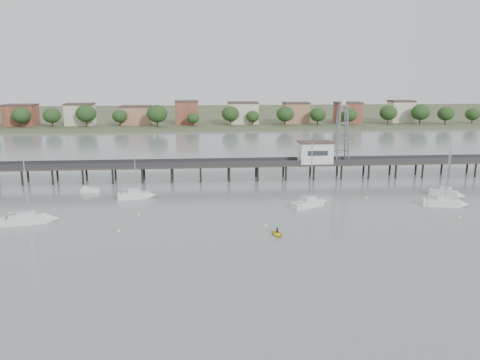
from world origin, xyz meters
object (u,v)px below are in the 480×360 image
at_px(sailboat_e, 450,194).
at_px(sailboat_c, 314,203).
at_px(pier, 215,165).
at_px(sailboat_d, 449,203).
at_px(sailboat_b, 140,195).
at_px(white_tender, 90,190).
at_px(lattice_tower, 342,134).
at_px(sailboat_a, 36,219).
at_px(yellow_dinghy, 277,235).

distance_m(sailboat_e, sailboat_c, 30.88).
height_order(pier, sailboat_d, sailboat_d).
bearing_deg(pier, sailboat_b, -135.59).
distance_m(sailboat_c, white_tender, 49.05).
relative_size(sailboat_e, sailboat_c, 0.81).
distance_m(lattice_tower, sailboat_a, 72.00).
bearing_deg(sailboat_d, sailboat_a, -163.17).
distance_m(lattice_tower, white_tender, 61.19).
relative_size(sailboat_c, white_tender, 3.34).
xyz_separation_m(sailboat_c, white_tender, (-46.77, 14.81, -0.16)).
bearing_deg(sailboat_a, sailboat_e, -5.33).
xyz_separation_m(lattice_tower, sailboat_e, (17.90, -20.34, -10.45)).
xyz_separation_m(lattice_tower, sailboat_d, (13.97, -27.35, -10.46)).
bearing_deg(white_tender, yellow_dinghy, -41.13).
bearing_deg(yellow_dinghy, sailboat_c, 45.18).
distance_m(pier, white_tender, 29.83).
distance_m(pier, sailboat_a, 45.25).
bearing_deg(lattice_tower, sailboat_c, -117.13).
distance_m(pier, sailboat_c, 31.24).
height_order(white_tender, yellow_dinghy, yellow_dinghy).
relative_size(white_tender, yellow_dinghy, 1.35).
relative_size(sailboat_c, yellow_dinghy, 4.52).
height_order(sailboat_e, white_tender, sailboat_e).
height_order(pier, sailboat_b, sailboat_b).
xyz_separation_m(sailboat_b, yellow_dinghy, (25.14, -25.37, -0.65)).
xyz_separation_m(sailboat_b, sailboat_d, (61.78, -11.38, -0.01)).
bearing_deg(lattice_tower, sailboat_b, -161.52).
bearing_deg(yellow_dinghy, sailboat_e, 13.61).
bearing_deg(sailboat_e, sailboat_c, -135.55).
bearing_deg(sailboat_a, pier, 31.03).
relative_size(sailboat_a, sailboat_d, 1.08).
relative_size(lattice_tower, yellow_dinghy, 5.17).
height_order(sailboat_a, sailboat_d, sailboat_a).
bearing_deg(sailboat_c, sailboat_a, 157.39).
bearing_deg(pier, sailboat_e, -22.38).
xyz_separation_m(sailboat_a, sailboat_d, (77.92, 4.02, 0.01)).
relative_size(sailboat_e, sailboat_d, 0.83).
bearing_deg(pier, sailboat_d, -31.03).
bearing_deg(sailboat_c, sailboat_b, 136.01).
distance_m(pier, sailboat_b, 23.05).
bearing_deg(yellow_dinghy, lattice_tower, 47.50).
height_order(sailboat_c, sailboat_a, sailboat_a).
xyz_separation_m(lattice_tower, white_tender, (-59.44, -9.93, -10.62)).
bearing_deg(lattice_tower, white_tender, -170.52).
bearing_deg(sailboat_a, yellow_dinghy, -26.58).
xyz_separation_m(sailboat_b, sailboat_a, (-16.14, -15.40, -0.01)).
height_order(sailboat_c, sailboat_d, sailboat_c).
xyz_separation_m(sailboat_e, sailboat_c, (-30.57, -4.39, -0.01)).
relative_size(lattice_tower, white_tender, 3.82).
bearing_deg(lattice_tower, pier, -180.00).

